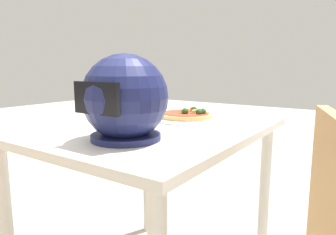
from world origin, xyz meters
TOP-DOWN VIEW (x-y plane):
  - dining_table at (0.00, 0.00)m, footprint 0.83×0.98m
  - pizza_plate at (-0.06, -0.18)m, footprint 0.29×0.29m
  - pizza at (-0.07, -0.18)m, footprint 0.24×0.24m
  - motorcycle_helmet at (-0.10, 0.25)m, footprint 0.27×0.27m
  - drinking_glass at (0.24, -0.38)m, footprint 0.07×0.07m

SIDE VIEW (x-z plane):
  - dining_table at x=0.00m, z-range 0.28..1.06m
  - pizza_plate at x=-0.06m, z-range 0.77..0.79m
  - pizza at x=-0.07m, z-range 0.78..0.82m
  - drinking_glass at x=0.24m, z-range 0.77..0.88m
  - motorcycle_helmet at x=-0.10m, z-range 0.77..1.04m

